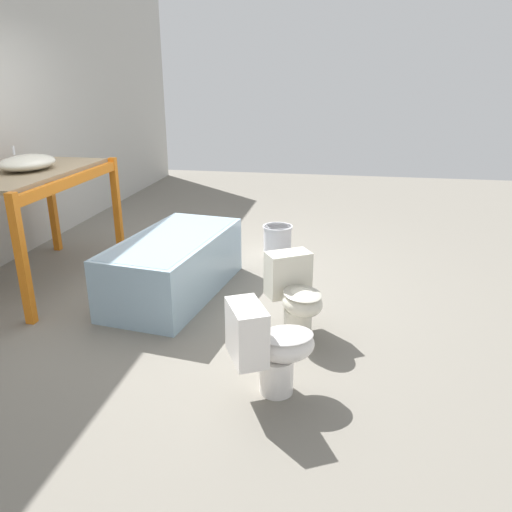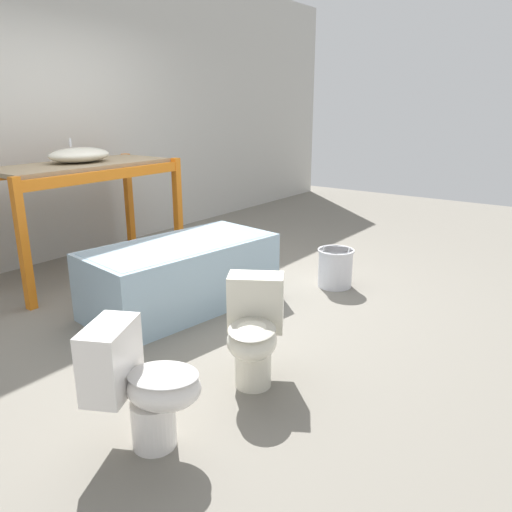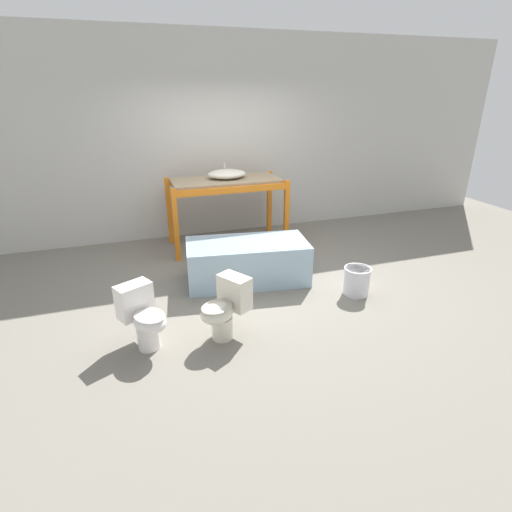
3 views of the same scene
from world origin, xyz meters
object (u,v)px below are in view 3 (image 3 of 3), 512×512
at_px(toilet_far, 144,316).
at_px(bucket_white, 357,280).
at_px(toilet_near, 225,307).
at_px(bathtub_main, 247,259).
at_px(sink_basin, 227,174).

distance_m(toilet_far, bucket_white, 2.56).
bearing_deg(toilet_near, bucket_white, 70.84).
distance_m(toilet_near, bucket_white, 1.80).
bearing_deg(bucket_white, toilet_near, -168.00).
bearing_deg(bathtub_main, sink_basin, 93.48).
height_order(sink_basin, bucket_white, sink_basin).
distance_m(sink_basin, toilet_near, 2.76).
height_order(toilet_near, bucket_white, toilet_near).
bearing_deg(toilet_near, toilet_far, -127.10).
height_order(sink_basin, bathtub_main, sink_basin).
relative_size(bathtub_main, toilet_near, 2.62).
xyz_separation_m(bathtub_main, toilet_near, (-0.59, -1.16, 0.02)).
relative_size(sink_basin, bathtub_main, 0.36).
distance_m(toilet_near, toilet_far, 0.79).
distance_m(bathtub_main, bucket_white, 1.41).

